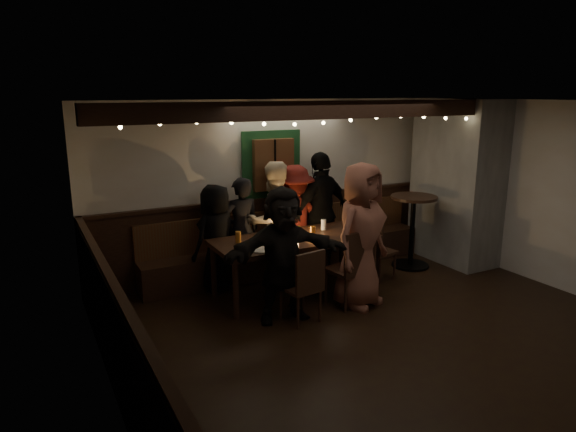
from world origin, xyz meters
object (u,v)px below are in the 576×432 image
person_f (283,255)px  person_d (294,220)px  person_a (216,238)px  dining_table (295,242)px  person_b (241,231)px  chair_near_left (305,283)px  person_e (321,212)px  person_g (360,236)px  person_c (273,221)px  chair_near_right (353,264)px  chair_end (375,247)px  high_top (413,222)px

person_f → person_d: bearing=64.6°
person_f → person_a: bearing=113.0°
dining_table → person_b: bearing=122.4°
chair_near_left → person_a: bearing=109.0°
person_b → person_d: size_ratio=0.93×
person_e → person_g: 1.42m
person_c → person_f: size_ratio=1.06×
dining_table → person_b: person_b is taller
person_f → person_g: person_g is taller
person_f → chair_near_right: bearing=1.6°
person_b → person_e: bearing=175.3°
chair_end → person_c: bearing=148.9°
chair_near_right → chair_near_left: bearing=-169.7°
high_top → dining_table: bearing=-176.8°
chair_near_left → person_d: (0.72, 1.61, 0.31)m
dining_table → high_top: (2.16, 0.12, -0.01)m
chair_near_right → person_d: bearing=92.0°
chair_near_right → person_b: person_b is taller
chair_near_right → person_b: size_ratio=0.66×
dining_table → person_f: bearing=-128.0°
person_d → person_g: size_ratio=0.89×
person_c → person_g: size_ratio=0.93×
person_c → chair_end: bearing=146.6°
high_top → person_c: bearing=165.8°
dining_table → high_top: bearing=3.2°
chair_near_right → person_g: 0.38m
chair_near_right → person_f: bearing=174.2°
dining_table → person_a: (-0.88, 0.66, 0.02)m
person_d → person_f: size_ratio=1.01×
person_a → dining_table: bearing=120.2°
chair_near_left → person_f: (-0.17, 0.24, 0.31)m
chair_near_left → person_b: (-0.12, 1.63, 0.26)m
person_a → chair_end: bearing=137.6°
person_d → person_a: bearing=-2.5°
person_d → person_e: 0.46m
person_f → person_g: bearing=3.5°
chair_end → person_d: size_ratio=0.54×
person_f → chair_near_left: bearing=-47.1°
chair_end → person_f: person_f is taller
chair_near_right → person_c: 1.51m
person_c → person_d: bearing=-174.3°
chair_end → person_a: person_a is taller
dining_table → chair_near_left: size_ratio=2.43×
chair_near_right → person_b: bearing=121.0°
person_b → person_g: size_ratio=0.83×
person_b → person_d: 0.85m
chair_end → person_a: (-2.16, 0.76, 0.24)m
person_c → person_b: bearing=-10.7°
person_g → person_f: bearing=153.8°
person_e → dining_table: bearing=23.5°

